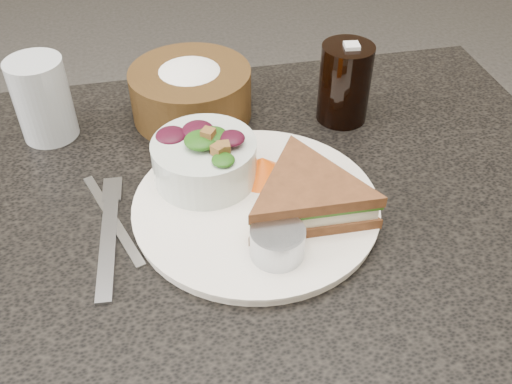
{
  "coord_description": "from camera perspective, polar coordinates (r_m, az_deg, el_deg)",
  "views": [
    {
      "loc": [
        -0.07,
        -0.53,
        1.25
      ],
      "look_at": [
        0.03,
        -0.01,
        0.78
      ],
      "focal_mm": 40.0,
      "sensor_mm": 36.0,
      "label": 1
    }
  ],
  "objects": [
    {
      "name": "bread_basket",
      "position": [
        0.88,
        -6.57,
        10.57
      ],
      "size": [
        0.21,
        0.21,
        0.1
      ],
      "primitive_type": null,
      "rotation": [
        0.0,
        0.0,
        -0.18
      ],
      "color": "#553A19",
      "rests_on": "dining_table"
    },
    {
      "name": "water_glass",
      "position": [
        0.88,
        -20.56,
        8.68
      ],
      "size": [
        0.08,
        0.08,
        0.12
      ],
      "primitive_type": "cylinder",
      "rotation": [
        0.0,
        0.0,
        -0.01
      ],
      "color": "#AFB8C0",
      "rests_on": "dining_table"
    },
    {
      "name": "salad_bowl",
      "position": [
        0.73,
        -5.2,
        3.81
      ],
      "size": [
        0.15,
        0.15,
        0.08
      ],
      "primitive_type": null,
      "rotation": [
        0.0,
        0.0,
        0.16
      ],
      "color": "silver",
      "rests_on": "dinner_plate"
    },
    {
      "name": "sandwich",
      "position": [
        0.69,
        5.17,
        -0.41
      ],
      "size": [
        0.19,
        0.19,
        0.05
      ],
      "primitive_type": null,
      "rotation": [
        0.0,
        0.0,
        -0.02
      ],
      "color": "brown",
      "rests_on": "dinner_plate"
    },
    {
      "name": "fork",
      "position": [
        0.71,
        -14.55,
        -4.76
      ],
      "size": [
        0.03,
        0.19,
        0.01
      ],
      "primitive_type": "cube",
      "rotation": [
        0.0,
        0.0,
        -0.07
      ],
      "color": "#A0A2A9",
      "rests_on": "dining_table"
    },
    {
      "name": "orange_wedge",
      "position": [
        0.75,
        0.62,
        2.49
      ],
      "size": [
        0.1,
        0.1,
        0.03
      ],
      "primitive_type": "cone",
      "rotation": [
        0.0,
        0.0,
        0.75
      ],
      "color": "#FF5D0D",
      "rests_on": "dinner_plate"
    },
    {
      "name": "knife",
      "position": [
        0.73,
        -14.17,
        -2.62
      ],
      "size": [
        0.07,
        0.18,
        0.0
      ],
      "primitive_type": "cube",
      "rotation": [
        0.0,
        0.0,
        0.34
      ],
      "color": "#ADADAE",
      "rests_on": "dining_table"
    },
    {
      "name": "dining_table",
      "position": [
        1.02,
        -2.06,
        -17.06
      ],
      "size": [
        1.0,
        0.7,
        0.75
      ],
      "primitive_type": "cube",
      "color": "black",
      "rests_on": "floor"
    },
    {
      "name": "dinner_plate",
      "position": [
        0.72,
        -0.0,
        -1.4
      ],
      "size": [
        0.31,
        0.31,
        0.01
      ],
      "primitive_type": "cylinder",
      "color": "white",
      "rests_on": "dining_table"
    },
    {
      "name": "cola_glass",
      "position": [
        0.87,
        8.89,
        11.03
      ],
      "size": [
        0.1,
        0.1,
        0.13
      ],
      "primitive_type": null,
      "rotation": [
        0.0,
        0.0,
        0.29
      ],
      "color": "black",
      "rests_on": "dining_table"
    },
    {
      "name": "dressing_ramekin",
      "position": [
        0.64,
        2.16,
        -5.05
      ],
      "size": [
        0.07,
        0.07,
        0.04
      ],
      "primitive_type": "cylinder",
      "rotation": [
        0.0,
        0.0,
        -0.08
      ],
      "color": "#A5AAB2",
      "rests_on": "dinner_plate"
    }
  ]
}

